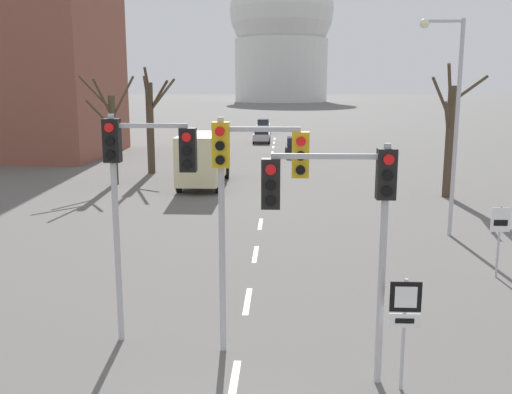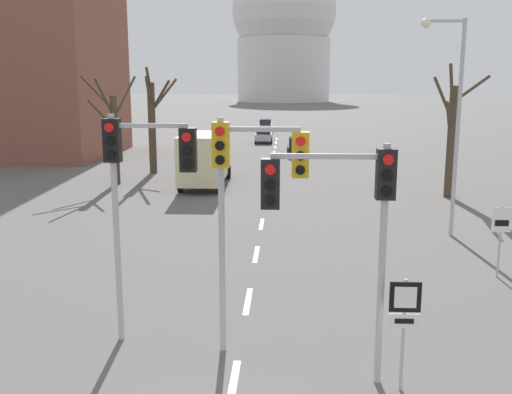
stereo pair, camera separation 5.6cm
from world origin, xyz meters
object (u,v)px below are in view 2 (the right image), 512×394
object	(u,v)px
speed_limit_sign	(501,230)
street_lamp_right	(452,107)
sedan_near_right	(264,135)
traffic_signal_near_right	(344,204)
sedan_mid_centre	(265,126)
delivery_truck	(205,157)
sedan_near_left	(297,147)
traffic_signal_near_left	(139,172)
route_sign_post	(404,316)
traffic_signal_centre_tall	(248,177)

from	to	relation	value
speed_limit_sign	street_lamp_right	distance (m)	6.20
speed_limit_sign	sedan_near_right	xyz separation A→B (m)	(-8.92, 42.28, -0.75)
traffic_signal_near_right	sedan_mid_centre	distance (m)	60.80
sedan_mid_centre	delivery_truck	bearing A→B (deg)	-93.38
speed_limit_sign	sedan_near_left	world-z (taller)	speed_limit_sign
traffic_signal_near_left	route_sign_post	xyz separation A→B (m)	(5.55, -1.98, -2.45)
sedan_near_left	speed_limit_sign	bearing A→B (deg)	-79.69
traffic_signal_near_left	traffic_signal_near_right	bearing A→B (deg)	-21.16
traffic_signal_near_left	sedan_near_left	distance (m)	36.44
speed_limit_sign	sedan_mid_centre	world-z (taller)	speed_limit_sign
traffic_signal_centre_tall	route_sign_post	bearing A→B (deg)	-26.43
traffic_signal_centre_tall	street_lamp_right	distance (m)	12.72
sedan_near_right	delivery_truck	bearing A→B (deg)	-95.37
traffic_signal_near_left	sedan_near_right	distance (m)	47.35
traffic_signal_near_right	sedan_near_right	distance (m)	49.12
street_lamp_right	sedan_near_right	world-z (taller)	street_lamp_right
traffic_signal_near_left	sedan_mid_centre	bearing A→B (deg)	89.29
traffic_signal_centre_tall	sedan_near_left	xyz separation A→B (m)	(1.76, 36.50, -3.17)
street_lamp_right	sedan_mid_centre	bearing A→B (deg)	100.27
speed_limit_sign	street_lamp_right	size ratio (longest dim) A/B	0.27
traffic_signal_near_right	traffic_signal_near_left	bearing A→B (deg)	158.84
traffic_signal_near_right	sedan_near_left	world-z (taller)	traffic_signal_near_right
traffic_signal_near_left	street_lamp_right	xyz separation A→B (m)	(9.59, 10.04, 1.07)
route_sign_post	sedan_near_right	distance (m)	49.43
route_sign_post	sedan_near_right	xyz separation A→B (m)	(-4.59, 49.21, -0.75)
traffic_signal_near_right	speed_limit_sign	xyz separation A→B (m)	(5.51, 6.64, -2.13)
traffic_signal_near_left	street_lamp_right	world-z (taller)	street_lamp_right
route_sign_post	traffic_signal_near_right	bearing A→B (deg)	166.23
traffic_signal_centre_tall	traffic_signal_near_right	bearing A→B (deg)	-33.15
traffic_signal_near_left	route_sign_post	world-z (taller)	traffic_signal_near_left
route_sign_post	delivery_truck	world-z (taller)	delivery_truck
sedan_near_left	delivery_truck	size ratio (longest dim) A/B	0.56
traffic_signal_near_right	sedan_near_right	xyz separation A→B (m)	(-3.41, 48.92, -2.88)
traffic_signal_near_left	traffic_signal_centre_tall	distance (m)	2.49
speed_limit_sign	delivery_truck	size ratio (longest dim) A/B	0.32
sedan_near_left	sedan_near_right	world-z (taller)	sedan_near_left
traffic_signal_centre_tall	speed_limit_sign	xyz separation A→B (m)	(7.42, 5.39, -2.43)
sedan_near_right	delivery_truck	world-z (taller)	delivery_truck
traffic_signal_near_left	sedan_near_right	world-z (taller)	traffic_signal_near_left
traffic_signal_centre_tall	route_sign_post	size ratio (longest dim) A/B	2.30
traffic_signal_near_left	route_sign_post	distance (m)	6.38
route_sign_post	delivery_truck	distance (m)	24.04
sedan_near_left	sedan_mid_centre	xyz separation A→B (m)	(-3.49, 22.89, 0.10)
traffic_signal_centre_tall	speed_limit_sign	distance (m)	9.49
route_sign_post	traffic_signal_centre_tall	bearing A→B (deg)	153.57
traffic_signal_centre_tall	sedan_near_left	bearing A→B (deg)	87.23
street_lamp_right	sedan_near_right	xyz separation A→B (m)	(-8.63, 37.19, -4.27)
traffic_signal_near_right	delivery_truck	xyz separation A→B (m)	(-5.87, 22.69, -1.96)
sedan_mid_centre	delivery_truck	world-z (taller)	delivery_truck
traffic_signal_near_left	delivery_truck	bearing A→B (deg)	94.11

